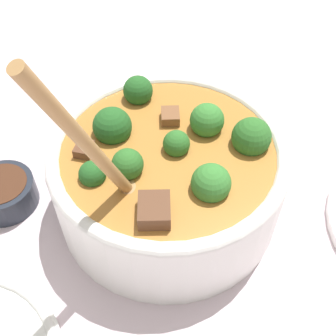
{
  "coord_description": "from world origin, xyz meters",
  "views": [
    {
      "loc": [
        -0.32,
        -0.02,
        0.43
      ],
      "look_at": [
        0.0,
        0.0,
        0.07
      ],
      "focal_mm": 45.0,
      "sensor_mm": 36.0,
      "label": 1
    }
  ],
  "objects": [
    {
      "name": "stew_bowl",
      "position": [
        -0.0,
        0.0,
        0.06
      ],
      "size": [
        0.26,
        0.26,
        0.29
      ],
      "color": "white",
      "rests_on": "ground_plane"
    },
    {
      "name": "ground_plane",
      "position": [
        0.0,
        0.0,
        0.0
      ],
      "size": [
        4.0,
        4.0,
        0.0
      ],
      "primitive_type": "plane",
      "color": "silver"
    },
    {
      "name": "condiment_bowl",
      "position": [
        -0.01,
        0.2,
        0.02
      ],
      "size": [
        0.08,
        0.08,
        0.04
      ],
      "color": "#232833",
      "rests_on": "ground_plane"
    }
  ]
}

